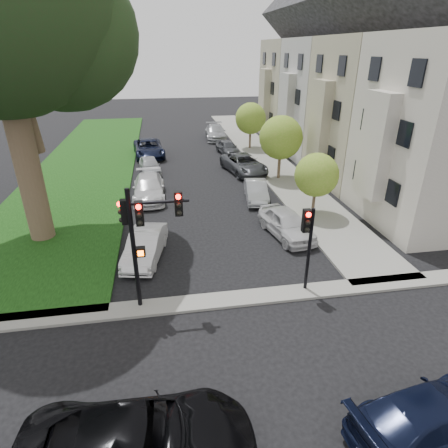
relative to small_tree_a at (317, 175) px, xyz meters
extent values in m
plane|color=black|center=(-6.20, -9.52, -2.54)|extent=(140.00, 140.00, 0.00)
cube|color=black|center=(-15.20, 14.48, -2.48)|extent=(8.00, 44.00, 0.12)
cube|color=gray|center=(0.55, 14.48, -2.48)|extent=(3.50, 44.00, 0.12)
cube|color=gray|center=(-6.20, -7.52, -2.48)|extent=(60.00, 1.00, 0.12)
cube|color=#A6A097|center=(6.30, -1.52, 2.46)|extent=(7.00, 7.40, 10.00)
cube|color=#A6A097|center=(2.45, -1.52, 1.96)|extent=(0.70, 2.20, 5.50)
cube|color=black|center=(2.75, -1.52, 2.96)|extent=(0.08, 3.60, 6.00)
cube|color=gray|center=(6.30, 5.98, 2.46)|extent=(7.00, 7.40, 10.00)
cube|color=gray|center=(2.45, 5.98, 1.96)|extent=(0.70, 2.20, 5.50)
cube|color=black|center=(2.75, 5.98, 2.96)|extent=(0.08, 3.60, 6.00)
cube|color=#9C9488|center=(6.30, 13.48, 2.46)|extent=(7.00, 7.40, 10.00)
cube|color=black|center=(6.30, 13.48, 9.93)|extent=(7.00, 7.55, 7.00)
cube|color=#9C9488|center=(2.45, 13.48, 1.96)|extent=(0.70, 2.20, 5.50)
cube|color=black|center=(2.75, 13.48, 2.96)|extent=(0.08, 3.60, 6.00)
cube|color=#ACA190|center=(6.30, 20.98, 2.46)|extent=(7.00, 7.40, 10.00)
cube|color=black|center=(6.30, 20.98, 9.93)|extent=(7.00, 7.55, 7.00)
cube|color=#ACA190|center=(2.45, 20.98, 1.96)|extent=(0.70, 2.20, 5.50)
cube|color=black|center=(2.75, 20.98, 2.96)|extent=(0.08, 3.60, 6.00)
cylinder|color=brown|center=(-15.30, -0.48, 1.82)|extent=(1.20, 1.20, 8.73)
sphere|color=#1D3B18|center=(-12.90, 0.61, 7.28)|extent=(6.98, 6.98, 6.98)
cylinder|color=brown|center=(0.00, 0.00, -1.63)|extent=(0.18, 0.18, 1.82)
sphere|color=#679C20|center=(0.00, 0.00, 0.01)|extent=(2.55, 2.55, 2.55)
cylinder|color=brown|center=(0.00, 7.00, -1.40)|extent=(0.23, 0.23, 2.29)
sphere|color=#679C20|center=(0.00, 7.00, 0.67)|extent=(3.21, 3.21, 3.21)
cylinder|color=brown|center=(0.00, 16.72, -1.48)|extent=(0.21, 0.21, 2.14)
sphere|color=#679C20|center=(0.00, 16.72, 0.45)|extent=(2.99, 2.99, 2.99)
cylinder|color=black|center=(-10.00, -7.32, -0.08)|extent=(0.17, 0.17, 4.93)
cylinder|color=black|center=(-8.96, -7.32, 1.82)|extent=(2.09, 0.12, 0.11)
cube|color=black|center=(-9.67, -7.32, 1.44)|extent=(0.29, 0.25, 0.90)
cube|color=black|center=(-8.29, -7.32, 1.72)|extent=(0.29, 0.25, 0.90)
cube|color=black|center=(-10.19, -7.09, 1.44)|extent=(0.25, 0.29, 0.90)
sphere|color=#FF0C05|center=(-9.67, -7.47, 1.74)|extent=(0.19, 0.19, 0.19)
sphere|color=black|center=(-9.67, -7.47, 1.13)|extent=(0.19, 0.19, 0.19)
cube|color=black|center=(-9.76, -7.32, -0.08)|extent=(0.33, 0.24, 0.36)
cube|color=#FF5905|center=(-9.76, -7.46, -0.08)|extent=(0.21, 0.03, 0.21)
cylinder|color=black|center=(-3.23, -7.32, -0.69)|extent=(0.14, 0.14, 3.72)
cube|color=black|center=(-3.47, -7.32, 0.68)|extent=(0.30, 0.26, 0.93)
sphere|color=#FF0C05|center=(-3.47, -7.47, 1.00)|extent=(0.20, 0.20, 0.20)
imported|color=black|center=(-9.77, -13.63, -1.76)|extent=(5.71, 2.78, 1.56)
imported|color=black|center=(-2.38, -14.05, -1.87)|extent=(4.90, 2.63, 1.35)
imported|color=silver|center=(-2.44, -2.34, -1.82)|extent=(2.46, 4.50, 1.45)
imported|color=#999BA0|center=(-2.77, 3.04, -1.91)|extent=(1.85, 4.00, 1.27)
imported|color=#3F4247|center=(-2.29, 9.05, -1.81)|extent=(3.47, 5.70, 1.48)
imported|color=#3F4247|center=(-2.55, 15.07, -1.90)|extent=(2.09, 3.97, 1.29)
imported|color=#999BA0|center=(-2.74, 21.65, -1.78)|extent=(2.49, 5.40, 1.53)
imported|color=silver|center=(-9.84, -3.55, -1.86)|extent=(2.26, 4.34, 1.36)
imported|color=silver|center=(-9.78, 4.55, -1.82)|extent=(2.07, 5.04, 1.46)
imported|color=#999BA0|center=(-9.79, 10.17, -1.90)|extent=(2.02, 3.98, 1.30)
imported|color=black|center=(-9.93, 15.47, -1.77)|extent=(3.13, 5.80, 1.54)
camera|label=1|loc=(-8.74, -19.60, 6.67)|focal=30.00mm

